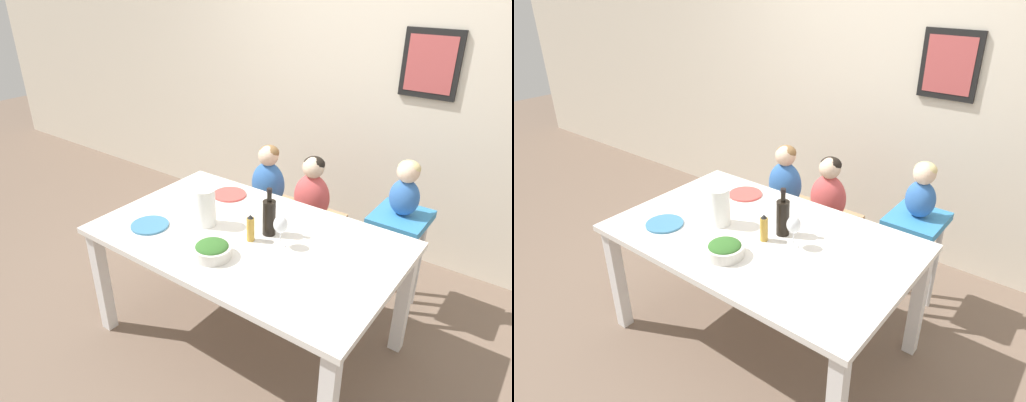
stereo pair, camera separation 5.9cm
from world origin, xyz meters
TOP-DOWN VIEW (x-y plane):
  - ground_plane at (0.00, 0.00)m, footprint 14.00×14.00m
  - wall_back at (0.00, 1.51)m, footprint 10.00×0.09m
  - dining_table at (0.00, 0.00)m, footprint 1.66×1.03m
  - chair_far_left at (-0.42, 0.80)m, footprint 0.38×0.43m
  - chair_far_center at (-0.05, 0.80)m, footprint 0.38×0.43m
  - chair_right_highchair at (0.58, 0.80)m, footprint 0.33×0.36m
  - person_child_left at (-0.42, 0.80)m, footprint 0.26×0.20m
  - person_child_center at (-0.05, 0.80)m, footprint 0.26×0.20m
  - person_baby_right at (0.58, 0.80)m, footprint 0.18×0.14m
  - wine_bottle at (0.09, 0.08)m, footprint 0.07×0.07m
  - paper_towel_roll at (-0.27, -0.05)m, footprint 0.12×0.12m
  - wine_glass_near at (0.21, 0.01)m, footprint 0.08×0.08m
  - salad_bowl_large at (-0.02, -0.27)m, footprint 0.20×0.20m
  - dinner_plate_front_left at (-0.51, -0.25)m, footprint 0.22×0.22m
  - dinner_plate_back_left at (-0.40, 0.33)m, footprint 0.22×0.22m
  - condiment_bottle_hot_sauce at (0.04, -0.03)m, footprint 0.04×0.04m

SIDE VIEW (x-z plane):
  - ground_plane at x=0.00m, z-range 0.00..0.00m
  - chair_far_left at x=-0.42m, z-range 0.16..0.63m
  - chair_far_center at x=-0.05m, z-range 0.16..0.63m
  - chair_right_highchair at x=0.58m, z-range 0.20..0.90m
  - dining_table at x=0.00m, z-range 0.28..1.02m
  - person_child_left at x=-0.42m, z-range 0.46..0.92m
  - person_child_center at x=-0.05m, z-range 0.46..0.92m
  - dinner_plate_front_left at x=-0.51m, z-range 0.74..0.75m
  - dinner_plate_back_left at x=-0.40m, z-range 0.74..0.75m
  - salad_bowl_large at x=-0.02m, z-range 0.74..0.82m
  - condiment_bottle_hot_sauce at x=0.04m, z-range 0.73..0.89m
  - wine_bottle at x=0.09m, z-range 0.71..0.99m
  - paper_towel_roll at x=-0.27m, z-range 0.74..0.96m
  - wine_glass_near at x=0.21m, z-range 0.78..0.95m
  - person_baby_right at x=0.58m, z-range 0.72..1.07m
  - wall_back at x=0.00m, z-range 0.00..2.70m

